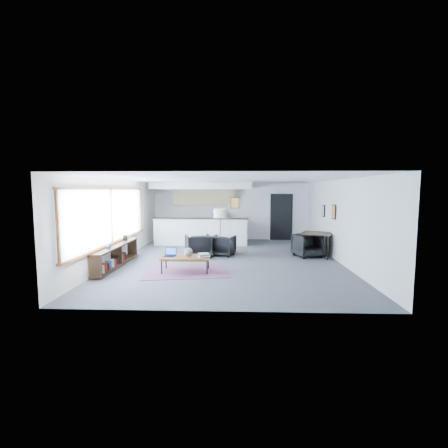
{
  "coord_description": "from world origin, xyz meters",
  "views": [
    {
      "loc": [
        0.28,
        -10.36,
        2.27
      ],
      "look_at": [
        -0.15,
        0.4,
        1.13
      ],
      "focal_mm": 26.0,
      "sensor_mm": 36.0,
      "label": 1
    }
  ],
  "objects_px": {
    "dining_chair_near": "(308,246)",
    "microwave": "(219,216)",
    "floor_lamp": "(220,215)",
    "armchair_left": "(198,244)",
    "dining_table": "(317,235)",
    "armchair_right": "(223,244)",
    "dining_chair_far": "(311,243)",
    "book_stack": "(203,255)",
    "laptop": "(170,253)",
    "coffee_table": "(186,258)",
    "ceramic_pot": "(188,252)"
  },
  "relations": [
    {
      "from": "coffee_table",
      "to": "microwave",
      "type": "relative_size",
      "value": 2.42
    },
    {
      "from": "armchair_left",
      "to": "dining_chair_near",
      "type": "distance_m",
      "value": 3.73
    },
    {
      "from": "ceramic_pot",
      "to": "armchair_right",
      "type": "relative_size",
      "value": 0.32
    },
    {
      "from": "laptop",
      "to": "dining_chair_near",
      "type": "xyz_separation_m",
      "value": [
        4.27,
        2.11,
        -0.13
      ]
    },
    {
      "from": "dining_table",
      "to": "microwave",
      "type": "distance_m",
      "value": 4.96
    },
    {
      "from": "laptop",
      "to": "armchair_left",
      "type": "distance_m",
      "value": 2.08
    },
    {
      "from": "armchair_left",
      "to": "dining_chair_near",
      "type": "relative_size",
      "value": 1.14
    },
    {
      "from": "book_stack",
      "to": "laptop",
      "type": "bearing_deg",
      "value": 175.07
    },
    {
      "from": "dining_table",
      "to": "dining_chair_far",
      "type": "xyz_separation_m",
      "value": [
        -0.01,
        0.78,
        -0.43
      ]
    },
    {
      "from": "coffee_table",
      "to": "ceramic_pot",
      "type": "height_order",
      "value": "ceramic_pot"
    },
    {
      "from": "coffee_table",
      "to": "dining_chair_far",
      "type": "distance_m",
      "value": 5.12
    },
    {
      "from": "ceramic_pot",
      "to": "dining_table",
      "type": "relative_size",
      "value": 0.19
    },
    {
      "from": "armchair_left",
      "to": "floor_lamp",
      "type": "height_order",
      "value": "floor_lamp"
    },
    {
      "from": "floor_lamp",
      "to": "dining_chair_near",
      "type": "xyz_separation_m",
      "value": [
        2.99,
        -0.25,
        -1.03
      ]
    },
    {
      "from": "dining_table",
      "to": "dining_chair_near",
      "type": "height_order",
      "value": "dining_table"
    },
    {
      "from": "dining_chair_far",
      "to": "armchair_left",
      "type": "bearing_deg",
      "value": 14.33
    },
    {
      "from": "armchair_right",
      "to": "microwave",
      "type": "bearing_deg",
      "value": -68.17
    },
    {
      "from": "book_stack",
      "to": "dining_chair_far",
      "type": "distance_m",
      "value": 4.74
    },
    {
      "from": "laptop",
      "to": "ceramic_pot",
      "type": "bearing_deg",
      "value": -3.42
    },
    {
      "from": "floor_lamp",
      "to": "dining_chair_far",
      "type": "xyz_separation_m",
      "value": [
        3.29,
        0.6,
        -1.08
      ]
    },
    {
      "from": "ceramic_pot",
      "to": "coffee_table",
      "type": "bearing_deg",
      "value": -176.41
    },
    {
      "from": "coffee_table",
      "to": "ceramic_pot",
      "type": "bearing_deg",
      "value": 2.17
    },
    {
      "from": "coffee_table",
      "to": "microwave",
      "type": "xyz_separation_m",
      "value": [
        0.62,
        5.73,
        0.72
      ]
    },
    {
      "from": "floor_lamp",
      "to": "microwave",
      "type": "relative_size",
      "value": 2.91
    },
    {
      "from": "laptop",
      "to": "floor_lamp",
      "type": "height_order",
      "value": "floor_lamp"
    },
    {
      "from": "dining_table",
      "to": "dining_chair_near",
      "type": "relative_size",
      "value": 1.74
    },
    {
      "from": "armchair_right",
      "to": "armchair_left",
      "type": "bearing_deg",
      "value": 31.45
    },
    {
      "from": "coffee_table",
      "to": "ceramic_pot",
      "type": "relative_size",
      "value": 5.49
    },
    {
      "from": "microwave",
      "to": "floor_lamp",
      "type": "bearing_deg",
      "value": -89.28
    },
    {
      "from": "armchair_left",
      "to": "dining_chair_near",
      "type": "height_order",
      "value": "armchair_left"
    },
    {
      "from": "dining_table",
      "to": "coffee_table",
      "type": "bearing_deg",
      "value": -151.4
    },
    {
      "from": "armchair_left",
      "to": "microwave",
      "type": "distance_m",
      "value": 3.76
    },
    {
      "from": "dining_chair_near",
      "to": "microwave",
      "type": "distance_m",
      "value": 4.84
    },
    {
      "from": "laptop",
      "to": "armchair_right",
      "type": "bearing_deg",
      "value": 62.09
    },
    {
      "from": "dining_table",
      "to": "book_stack",
      "type": "bearing_deg",
      "value": -148.11
    },
    {
      "from": "armchair_right",
      "to": "microwave",
      "type": "xyz_separation_m",
      "value": [
        -0.32,
        3.44,
        0.73
      ]
    },
    {
      "from": "laptop",
      "to": "book_stack",
      "type": "height_order",
      "value": "laptop"
    },
    {
      "from": "laptop",
      "to": "microwave",
      "type": "bearing_deg",
      "value": 83.31
    },
    {
      "from": "dining_table",
      "to": "armchair_right",
      "type": "bearing_deg",
      "value": 179.22
    },
    {
      "from": "coffee_table",
      "to": "dining_table",
      "type": "relative_size",
      "value": 1.05
    },
    {
      "from": "dining_chair_near",
      "to": "dining_chair_far",
      "type": "height_order",
      "value": "dining_chair_near"
    },
    {
      "from": "ceramic_pot",
      "to": "floor_lamp",
      "type": "xyz_separation_m",
      "value": [
        0.77,
        2.43,
        0.84
      ]
    },
    {
      "from": "dining_chair_near",
      "to": "armchair_left",
      "type": "bearing_deg",
      "value": 163.44
    },
    {
      "from": "armchair_left",
      "to": "coffee_table",
      "type": "bearing_deg",
      "value": 70.84
    },
    {
      "from": "dining_table",
      "to": "dining_chair_far",
      "type": "bearing_deg",
      "value": 90.6
    },
    {
      "from": "book_stack",
      "to": "dining_table",
      "type": "height_order",
      "value": "dining_table"
    },
    {
      "from": "dining_chair_far",
      "to": "microwave",
      "type": "distance_m",
      "value": 4.49
    },
    {
      "from": "floor_lamp",
      "to": "dining_chair_far",
      "type": "relative_size",
      "value": 2.51
    },
    {
      "from": "armchair_right",
      "to": "floor_lamp",
      "type": "xyz_separation_m",
      "value": [
        -0.1,
        0.14,
        1.01
      ]
    },
    {
      "from": "laptop",
      "to": "ceramic_pot",
      "type": "distance_m",
      "value": 0.52
    }
  ]
}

